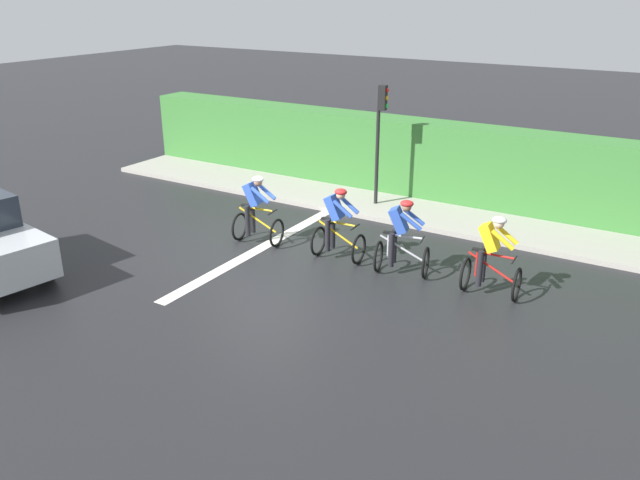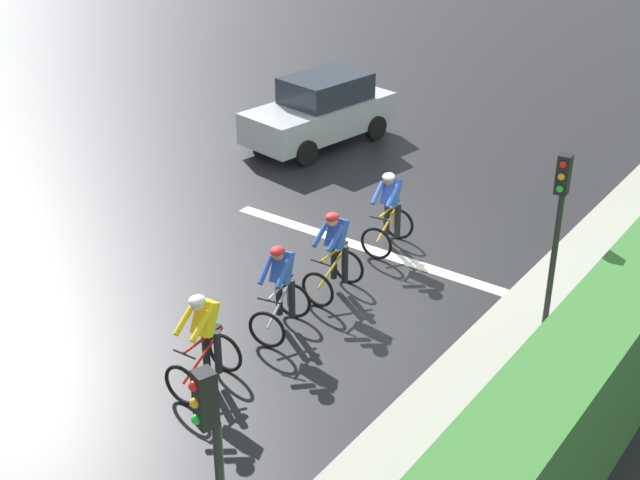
{
  "view_description": "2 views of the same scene",
  "coord_description": "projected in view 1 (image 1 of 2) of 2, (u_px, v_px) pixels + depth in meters",
  "views": [
    {
      "loc": [
        11.47,
        8.53,
        5.76
      ],
      "look_at": [
        0.93,
        2.14,
        0.89
      ],
      "focal_mm": 36.38,
      "sensor_mm": 36.0,
      "label": 1
    },
    {
      "loc": [
        -8.21,
        13.5,
        8.35
      ],
      "look_at": [
        -0.15,
        2.24,
        1.23
      ],
      "focal_mm": 49.87,
      "sensor_mm": 36.0,
      "label": 2
    }
  ],
  "objects": [
    {
      "name": "ground_plane",
      "position": [
        263.0,
        246.0,
        15.35
      ],
      "size": [
        80.0,
        80.0,
        0.0
      ],
      "primitive_type": "plane",
      "color": "black"
    },
    {
      "name": "sidewalk_kerb",
      "position": [
        414.0,
        208.0,
        17.77
      ],
      "size": [
        2.8,
        19.73,
        0.12
      ],
      "primitive_type": "cube",
      "color": "#9E998E",
      "rests_on": "ground"
    },
    {
      "name": "stone_wall_low",
      "position": [
        427.0,
        194.0,
        18.43
      ],
      "size": [
        0.44,
        19.73,
        0.44
      ],
      "primitive_type": "cube",
      "color": "tan",
      "rests_on": "ground"
    },
    {
      "name": "hedge_wall",
      "position": [
        433.0,
        161.0,
        18.34
      ],
      "size": [
        1.1,
        19.73,
        2.21
      ],
      "primitive_type": "cube",
      "color": "#387533",
      "rests_on": "ground"
    },
    {
      "name": "road_marking_stop_line",
      "position": [
        265.0,
        246.0,
        15.33
      ],
      "size": [
        7.0,
        0.3,
        0.01
      ],
      "primitive_type": "cube",
      "color": "silver",
      "rests_on": "ground"
    },
    {
      "name": "cyclist_lead",
      "position": [
        491.0,
        258.0,
        12.65
      ],
      "size": [
        0.72,
        1.11,
        1.66
      ],
      "color": "black",
      "rests_on": "ground"
    },
    {
      "name": "cyclist_second",
      "position": [
        401.0,
        239.0,
        13.56
      ],
      "size": [
        0.89,
        1.2,
        1.66
      ],
      "color": "black",
      "rests_on": "ground"
    },
    {
      "name": "cyclist_mid",
      "position": [
        337.0,
        226.0,
        14.33
      ],
      "size": [
        0.72,
        1.1,
        1.66
      ],
      "color": "black",
      "rests_on": "ground"
    },
    {
      "name": "cyclist_fourth",
      "position": [
        256.0,
        211.0,
        15.23
      ],
      "size": [
        0.79,
        1.15,
        1.66
      ],
      "color": "black",
      "rests_on": "ground"
    },
    {
      "name": "traffic_light_near_crossing",
      "position": [
        380.0,
        128.0,
        17.15
      ],
      "size": [
        0.22,
        0.31,
        3.34
      ],
      "color": "black",
      "rests_on": "ground"
    }
  ]
}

